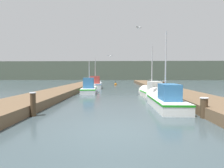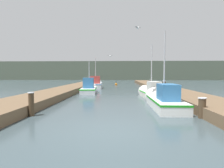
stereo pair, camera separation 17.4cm
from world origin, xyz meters
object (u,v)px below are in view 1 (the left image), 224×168
(fishing_boat_0, at_px, (164,100))
(fishing_boat_3, at_px, (95,84))
(channel_buoy, at_px, (116,84))
(seagull_lead, at_px, (110,56))
(mooring_piling_1, at_px, (204,108))
(seagull_1, at_px, (139,28))
(mooring_piling_0, at_px, (150,85))
(mooring_piling_3, at_px, (33,104))
(fishing_boat_2, at_px, (89,88))
(mooring_piling_2, at_px, (164,89))
(fishing_boat_1, at_px, (151,92))

(fishing_boat_0, height_order, fishing_boat_3, fishing_boat_0)
(channel_buoy, distance_m, seagull_lead, 14.93)
(mooring_piling_1, relative_size, seagull_1, 1.94)
(fishing_boat_3, relative_size, seagull_1, 10.71)
(fishing_boat_3, distance_m, mooring_piling_0, 8.30)
(fishing_boat_0, height_order, mooring_piling_3, fishing_boat_0)
(fishing_boat_3, bearing_deg, mooring_piling_3, -95.87)
(fishing_boat_2, height_order, mooring_piling_1, fishing_boat_2)
(fishing_boat_3, distance_m, mooring_piling_1, 18.42)
(fishing_boat_3, bearing_deg, mooring_piling_2, -57.35)
(fishing_boat_1, xyz_separation_m, mooring_piling_1, (1.02, -7.19, 0.06))
(fishing_boat_3, bearing_deg, fishing_boat_0, -69.95)
(fishing_boat_1, bearing_deg, fishing_boat_2, 143.98)
(mooring_piling_2, distance_m, mooring_piling_3, 10.57)
(fishing_boat_2, height_order, mooring_piling_2, fishing_boat_2)
(mooring_piling_1, bearing_deg, fishing_boat_3, 112.76)
(fishing_boat_0, relative_size, fishing_boat_2, 1.00)
(mooring_piling_3, xyz_separation_m, seagull_lead, (3.30, 8.99, 3.19))
(fishing_boat_2, xyz_separation_m, seagull_lead, (2.35, -1.78, 3.31))
(mooring_piling_0, distance_m, mooring_piling_3, 14.78)
(fishing_boat_2, xyz_separation_m, mooring_piling_0, (6.93, 1.73, 0.21))
(channel_buoy, bearing_deg, fishing_boat_2, -102.00)
(fishing_boat_1, xyz_separation_m, mooring_piling_0, (0.95, 5.41, 0.25))
(fishing_boat_1, bearing_deg, mooring_piling_0, 75.59)
(fishing_boat_2, bearing_deg, mooring_piling_2, -33.88)
(mooring_piling_0, bearing_deg, mooring_piling_1, -89.67)
(fishing_boat_2, bearing_deg, channel_buoy, 72.97)
(fishing_boat_3, bearing_deg, seagull_lead, -75.67)
(mooring_piling_0, height_order, mooring_piling_3, mooring_piling_0)
(fishing_boat_3, xyz_separation_m, mooring_piling_3, (-0.84, -16.88, 0.05))
(fishing_boat_3, relative_size, mooring_piling_2, 3.65)
(mooring_piling_2, bearing_deg, fishing_boat_1, 168.76)
(fishing_boat_2, relative_size, mooring_piling_3, 4.57)
(fishing_boat_3, relative_size, seagull_lead, 9.38)
(mooring_piling_2, relative_size, seagull_1, 2.94)
(channel_buoy, height_order, seagull_1, seagull_1)
(fishing_boat_3, height_order, seagull_lead, fishing_boat_3)
(seagull_1, bearing_deg, fishing_boat_0, -85.20)
(seagull_lead, height_order, seagull_1, seagull_1)
(fishing_boat_2, bearing_deg, mooring_piling_0, 9.00)
(fishing_boat_2, bearing_deg, fishing_boat_0, -58.73)
(fishing_boat_0, xyz_separation_m, channel_buoy, (-3.22, 20.76, -0.30))
(mooring_piling_0, relative_size, mooring_piling_3, 1.16)
(fishing_boat_0, relative_size, mooring_piling_3, 4.55)
(mooring_piling_0, distance_m, mooring_piling_2, 5.63)
(fishing_boat_1, height_order, mooring_piling_2, fishing_boat_1)
(mooring_piling_3, bearing_deg, fishing_boat_1, 45.61)
(mooring_piling_1, relative_size, seagull_lead, 1.70)
(fishing_boat_2, distance_m, seagull_lead, 4.43)
(fishing_boat_2, distance_m, seagull_1, 9.37)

